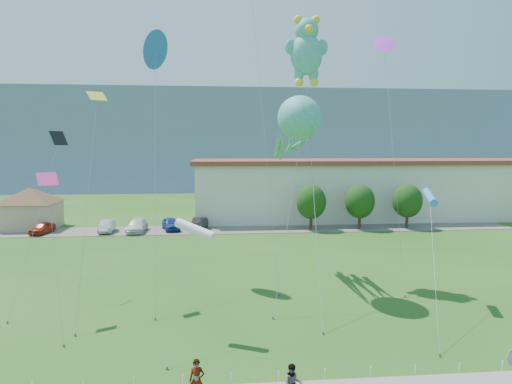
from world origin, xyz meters
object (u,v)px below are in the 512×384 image
parked_car_black (199,224)px  teddy_bear_kite (307,49)px  octopus_kite (296,128)px  parked_car_blue (171,224)px  parked_car_silver (107,226)px  parked_car_white (137,226)px  pedestrian_right (293,384)px  parked_car_red (42,228)px  pedestrian_left (197,380)px  pavilion (30,204)px  warehouse (405,188)px

parked_car_black → teddy_bear_kite: teddy_bear_kite is taller
octopus_kite → parked_car_blue: bearing=115.6°
teddy_bear_kite → parked_car_silver: bearing=135.1°
parked_car_white → parked_car_black: parked_car_white is taller
parked_car_silver → parked_car_blue: (7.30, 0.72, 0.05)m
pedestrian_right → parked_car_white: bearing=109.2°
parked_car_silver → parked_car_white: size_ratio=0.84×
parked_car_red → pedestrian_left: bearing=-51.9°
parked_car_silver → parked_car_black: bearing=0.8°
pavilion → parked_car_white: bearing=-15.6°
pedestrian_right → octopus_kite: octopus_kite is taller
parked_car_silver → pedestrian_right: bearing=-69.6°
pedestrian_right → parked_car_silver: 40.58m
warehouse → parked_car_silver: warehouse is taller
parked_car_black → octopus_kite: octopus_kite is taller
pedestrian_left → parked_car_white: bearing=107.8°
pavilion → pedestrian_right: bearing=-58.4°
parked_car_black → parked_car_white: bearing=-166.5°
parked_car_red → parked_car_silver: (7.17, 0.30, 0.03)m
pedestrian_right → parked_car_black: bearing=98.7°
parked_car_red → octopus_kite: size_ratio=0.29×
octopus_kite → teddy_bear_kite: 6.69m
parked_car_red → teddy_bear_kite: teddy_bear_kite is taller
parked_car_blue → pedestrian_left: bearing=-97.9°
pavilion → pedestrian_right: size_ratio=5.90×
warehouse → octopus_kite: 39.25m
warehouse → teddy_bear_kite: size_ratio=3.10×
pedestrian_left → pedestrian_right: size_ratio=1.06×
pavilion → parked_car_red: bearing=-55.3°
parked_car_white → pavilion: bearing=165.4°
parked_car_black → octopus_kite: size_ratio=0.32×
warehouse → parked_car_silver: (-40.12, -9.61, -3.38)m
pavilion → parked_car_black: pavilion is taller
pedestrian_left → parked_car_white: pedestrian_left is taller
parked_car_blue → parked_car_red: bearing=169.4°
warehouse → teddy_bear_kite: (-20.63, -28.99, 13.09)m
parked_car_blue → teddy_bear_kite: bearing=-73.4°
parked_car_silver → octopus_kite: bearing=-52.4°
pavilion → parked_car_silver: bearing=-20.0°
warehouse → parked_car_silver: 41.39m
pedestrian_left → parked_car_blue: bearing=101.9°
octopus_kite → parked_car_black: bearing=108.5°
pavilion → parked_car_black: (20.54, -3.11, -2.25)m
pedestrian_left → pedestrian_right: bearing=-3.3°
warehouse → teddy_bear_kite: bearing=-125.4°
pavilion → teddy_bear_kite: 39.91m
warehouse → pedestrian_left: (-28.38, -46.61, -3.20)m
pedestrian_right → parked_car_black: pedestrian_right is taller
pedestrian_right → parked_car_black: size_ratio=0.36×
parked_car_silver → parked_car_blue: size_ratio=0.96×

